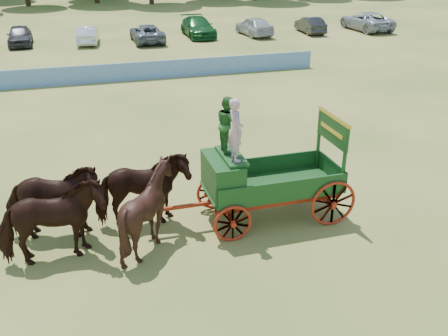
# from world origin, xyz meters

# --- Properties ---
(ground) EXTENTS (160.00, 160.00, 0.00)m
(ground) POSITION_xyz_m (0.00, 0.00, 0.00)
(ground) COLOR #A9914C
(ground) RESTS_ON ground
(horse_lead_left) EXTENTS (2.75, 1.42, 2.25)m
(horse_lead_left) POSITION_xyz_m (-3.39, 0.51, 1.12)
(horse_lead_left) COLOR black
(horse_lead_left) RESTS_ON ground
(horse_lead_right) EXTENTS (2.83, 1.66, 2.25)m
(horse_lead_right) POSITION_xyz_m (-3.39, 1.61, 1.12)
(horse_lead_right) COLOR black
(horse_lead_right) RESTS_ON ground
(horse_wheel_left) EXTENTS (2.31, 2.12, 2.25)m
(horse_wheel_left) POSITION_xyz_m (-0.99, 0.51, 1.13)
(horse_wheel_left) COLOR black
(horse_wheel_left) RESTS_ON ground
(horse_wheel_right) EXTENTS (2.68, 1.26, 2.25)m
(horse_wheel_right) POSITION_xyz_m (-0.99, 1.61, 1.12)
(horse_wheel_right) COLOR black
(horse_wheel_right) RESTS_ON ground
(farm_dray) EXTENTS (6.00, 2.00, 3.86)m
(farm_dray) POSITION_xyz_m (1.96, 1.08, 1.67)
(farm_dray) COLOR #A52E10
(farm_dray) RESTS_ON ground
(sponsor_banner) EXTENTS (26.00, 0.08, 1.05)m
(sponsor_banner) POSITION_xyz_m (-1.00, 18.00, 0.53)
(sponsor_banner) COLOR #1F66AB
(sponsor_banner) RESTS_ON ground
(parked_cars) EXTENTS (51.68, 7.15, 1.62)m
(parked_cars) POSITION_xyz_m (-0.46, 29.91, 0.76)
(parked_cars) COLOR silver
(parked_cars) RESTS_ON ground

